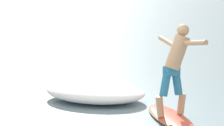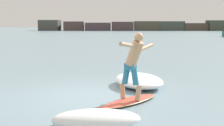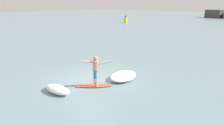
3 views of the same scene
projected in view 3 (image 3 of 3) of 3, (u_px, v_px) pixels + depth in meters
ground_plane at (93, 79)px, 13.35m from camera, size 200.00×200.00×0.00m
surfboard at (95, 85)px, 12.14m from camera, size 1.71×1.82×0.23m
surfer at (95, 68)px, 11.77m from camera, size 0.94×1.41×1.70m
channel_marker_buoy at (126, 20)px, 48.89m from camera, size 0.76×0.76×1.68m
wave_foam_at_tail at (57, 89)px, 11.20m from camera, size 1.76×0.88×0.38m
wave_foam_at_nose at (123, 76)px, 13.25m from camera, size 1.92×2.44×0.39m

